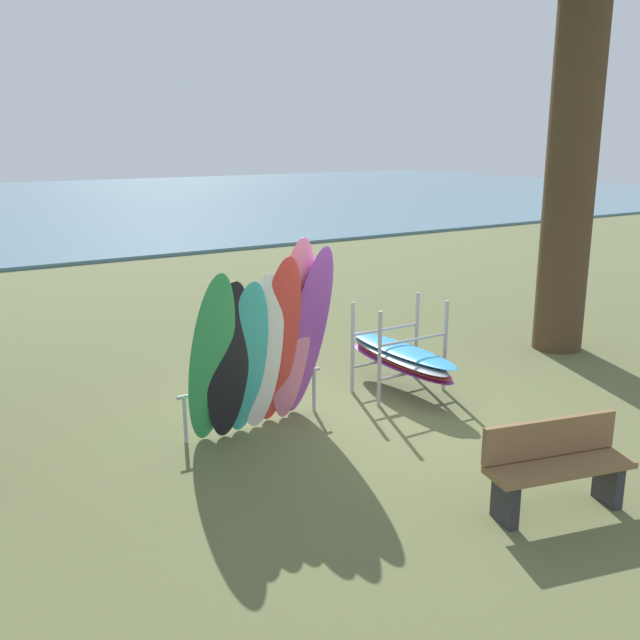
# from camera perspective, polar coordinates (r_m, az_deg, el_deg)

# --- Properties ---
(ground_plane) EXTENTS (80.00, 80.00, 0.00)m
(ground_plane) POSITION_cam_1_polar(r_m,az_deg,el_deg) (8.98, 3.65, -7.74)
(ground_plane) COLOR #60663D
(leaning_board_pile) EXTENTS (1.89, 0.86, 2.30)m
(leaning_board_pile) POSITION_cam_1_polar(r_m,az_deg,el_deg) (8.23, -4.48, -2.28)
(leaning_board_pile) COLOR #339E56
(leaning_board_pile) RESTS_ON ground
(board_storage_rack) EXTENTS (1.15, 2.13, 1.25)m
(board_storage_rack) POSITION_cam_1_polar(r_m,az_deg,el_deg) (9.79, 6.34, -2.82)
(board_storage_rack) COLOR #9EA0A5
(board_storage_rack) RESTS_ON ground
(park_bench) EXTENTS (1.46, 0.72, 0.85)m
(park_bench) POSITION_cam_1_polar(r_m,az_deg,el_deg) (7.09, 18.12, -10.77)
(park_bench) COLOR #2D2D33
(park_bench) RESTS_ON ground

